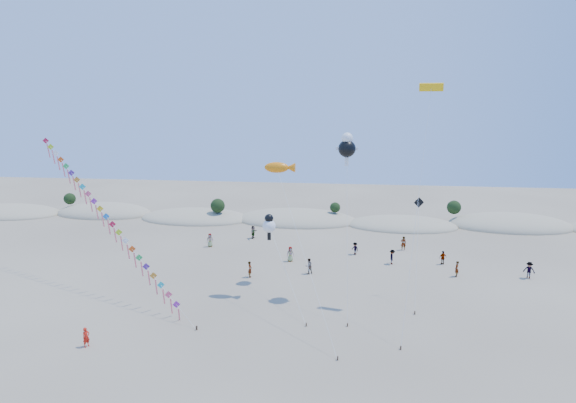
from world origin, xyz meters
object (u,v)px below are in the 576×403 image
at_px(parafoil_kite, 431,93).
at_px(flyer_foreground, 86,337).
at_px(kite_train, 104,214).
at_px(fish_kite, 280,168).

height_order(parafoil_kite, flyer_foreground, parafoil_kite).
relative_size(kite_train, flyer_foreground, 13.68).
bearing_deg(fish_kite, kite_train, -175.46).
bearing_deg(parafoil_kite, fish_kite, 177.31).
height_order(fish_kite, flyer_foreground, fish_kite).
bearing_deg(kite_train, fish_kite, 4.54).
xyz_separation_m(fish_kite, flyer_foreground, (-13.23, -12.48, -11.48)).
relative_size(kite_train, parafoil_kite, 1.07).
relative_size(parafoil_kite, flyer_foreground, 12.79).
distance_m(kite_train, fish_kite, 17.68).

